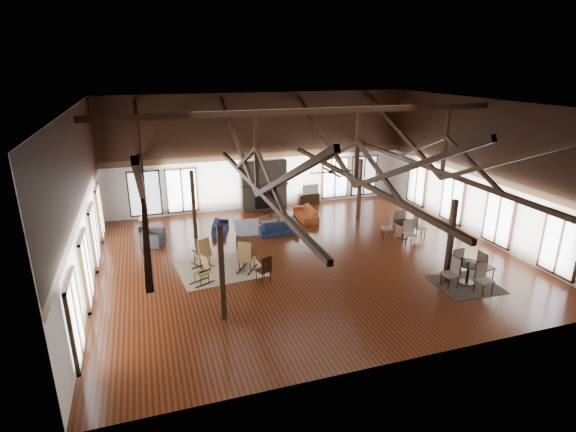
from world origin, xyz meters
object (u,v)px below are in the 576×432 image
object	(u,v)px
sofa_navy_left	(220,227)
armchair	(152,238)
coffee_table	(269,217)
cafe_table_near	(468,269)
sofa_orange	(306,214)
cafe_table_far	(403,227)
sofa_navy_front	(279,229)
tv_console	(309,199)

from	to	relation	value
sofa_navy_left	armchair	xyz separation A→B (m)	(-3.04, -0.73, 0.08)
armchair	sofa_navy_left	bearing A→B (deg)	-56.62
coffee_table	cafe_table_near	bearing A→B (deg)	-79.10
sofa_navy_left	coffee_table	world-z (taller)	sofa_navy_left
sofa_orange	cafe_table_far	distance (m)	4.91
sofa_navy_left	sofa_orange	size ratio (longest dim) A/B	0.83
sofa_navy_front	cafe_table_far	distance (m)	5.57
sofa_navy_left	coffee_table	xyz separation A→B (m)	(2.42, 0.24, 0.11)
sofa_navy_front	sofa_navy_left	bearing A→B (deg)	156.87
sofa_navy_left	tv_console	bearing A→B (deg)	-47.21
sofa_orange	cafe_table_far	bearing A→B (deg)	45.03
sofa_orange	coffee_table	distance (m)	1.93
sofa_navy_left	coffee_table	size ratio (longest dim) A/B	1.39
sofa_navy_left	sofa_orange	xyz separation A→B (m)	(4.35, 0.40, 0.05)
coffee_table	sofa_orange	bearing A→B (deg)	-16.57
sofa_navy_left	cafe_table_far	xyz separation A→B (m)	(7.63, -3.24, 0.27)
armchair	tv_console	size ratio (longest dim) A/B	0.87
cafe_table_far	tv_console	size ratio (longest dim) A/B	1.78
sofa_navy_front	tv_console	bearing A→B (deg)	56.16
tv_console	cafe_table_near	bearing A→B (deg)	-79.15
armchair	cafe_table_far	bearing A→B (deg)	-83.39
sofa_navy_front	coffee_table	size ratio (longest dim) A/B	1.47
coffee_table	armchair	distance (m)	5.55
cafe_table_near	tv_console	distance (m)	10.80
armchair	cafe_table_far	size ratio (longest dim) A/B	0.49
sofa_orange	cafe_table_near	size ratio (longest dim) A/B	0.97
coffee_table	cafe_table_near	xyz separation A→B (m)	(5.02, -8.02, 0.18)
cafe_table_near	sofa_navy_left	bearing A→B (deg)	133.74
sofa_navy_left	cafe_table_near	distance (m)	10.77
sofa_navy_left	coffee_table	distance (m)	2.43
cafe_table_near	coffee_table	bearing A→B (deg)	122.06
sofa_orange	cafe_table_far	world-z (taller)	cafe_table_far
sofa_orange	coffee_table	xyz separation A→B (m)	(-1.93, -0.15, 0.06)
sofa_navy_left	coffee_table	bearing A→B (deg)	-69.07
sofa_navy_front	cafe_table_near	size ratio (longest dim) A/B	0.85
sofa_navy_front	cafe_table_far	world-z (taller)	cafe_table_far
sofa_navy_front	sofa_orange	world-z (taller)	sofa_orange
cafe_table_far	tv_console	distance (m)	6.47
coffee_table	cafe_table_near	world-z (taller)	cafe_table_near
sofa_navy_front	tv_console	distance (m)	4.97
armchair	cafe_table_near	bearing A→B (deg)	-104.05
sofa_navy_left	cafe_table_near	bearing A→B (deg)	-121.03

